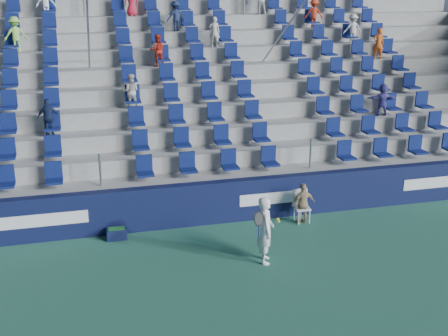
{
  "coord_description": "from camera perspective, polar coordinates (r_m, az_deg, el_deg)",
  "views": [
    {
      "loc": [
        -3.29,
        -10.9,
        6.43
      ],
      "look_at": [
        0.2,
        2.8,
        1.7
      ],
      "focal_mm": 45.0,
      "sensor_mm": 36.0,
      "label": 1
    }
  ],
  "objects": [
    {
      "name": "sponsor_wall",
      "position": [
        15.57,
        -1.02,
        -3.5
      ],
      "size": [
        24.0,
        0.32,
        1.2
      ],
      "color": "#10163D",
      "rests_on": "ground"
    },
    {
      "name": "ground",
      "position": [
        13.08,
        2.22,
        -10.97
      ],
      "size": [
        70.0,
        70.0,
        0.0
      ],
      "primitive_type": "plane",
      "color": "#2C6851",
      "rests_on": "ground"
    },
    {
      "name": "grandstand",
      "position": [
        19.89,
        -4.48,
        5.98
      ],
      "size": [
        24.0,
        8.17,
        6.63
      ],
      "color": "#A6A6A1",
      "rests_on": "ground"
    },
    {
      "name": "tennis_player",
      "position": [
        13.39,
        4.24,
        -6.28
      ],
      "size": [
        0.69,
        0.68,
        1.66
      ],
      "color": "white",
      "rests_on": "ground"
    },
    {
      "name": "line_judge",
      "position": [
        15.69,
        8.05,
        -3.58
      ],
      "size": [
        0.69,
        0.31,
        1.16
      ],
      "primitive_type": "imported",
      "rotation": [
        0.0,
        0.0,
        3.17
      ],
      "color": "tan",
      "rests_on": "ground"
    },
    {
      "name": "line_judge_chair",
      "position": [
        15.83,
        7.84,
        -3.58
      ],
      "size": [
        0.43,
        0.44,
        0.93
      ],
      "color": "white",
      "rests_on": "ground"
    },
    {
      "name": "ball_bin",
      "position": [
        15.04,
        -10.83,
        -6.51
      ],
      "size": [
        0.53,
        0.36,
        0.29
      ],
      "color": "#10183E",
      "rests_on": "ground"
    }
  ]
}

